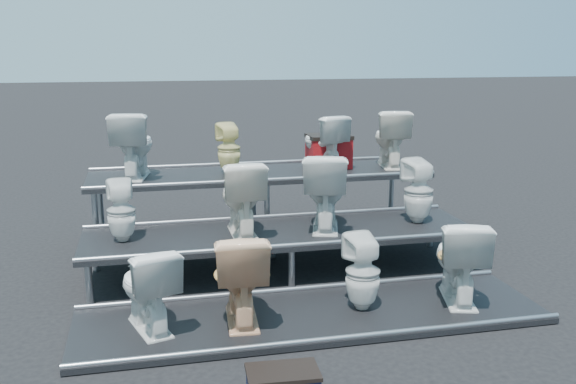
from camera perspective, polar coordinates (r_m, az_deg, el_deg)
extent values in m
plane|color=black|center=(7.08, -0.57, -7.04)|extent=(80.00, 80.00, 0.00)
cube|color=black|center=(5.89, 2.18, -10.95)|extent=(4.20, 1.20, 0.06)
cube|color=black|center=(7.00, -0.58, -5.27)|extent=(4.20, 1.20, 0.46)
cube|color=black|center=(8.17, -2.53, -1.16)|extent=(4.20, 1.20, 0.86)
imported|color=silver|center=(5.57, -12.39, -8.30)|extent=(0.60, 0.81, 0.74)
imported|color=#E5AC81|center=(5.60, -4.26, -7.43)|extent=(0.52, 0.83, 0.82)
imported|color=silver|center=(5.88, 6.65, -7.09)|extent=(0.35, 0.35, 0.70)
imported|color=silver|center=(6.23, 14.96, -5.78)|extent=(0.65, 0.88, 0.81)
imported|color=silver|center=(6.71, -14.60, -1.63)|extent=(0.31, 0.32, 0.64)
imported|color=white|center=(6.75, -4.18, -0.43)|extent=(0.45, 0.78, 0.80)
imported|color=silver|center=(6.94, 3.31, 0.13)|extent=(0.69, 0.92, 0.84)
imported|color=silver|center=(7.33, 11.53, 0.10)|extent=(0.38, 0.38, 0.72)
imported|color=silver|center=(7.89, -13.56, 4.11)|extent=(0.58, 0.85, 0.79)
imported|color=#E4D78A|center=(7.97, -5.27, 3.89)|extent=(0.33, 0.34, 0.63)
imported|color=silver|center=(8.21, 3.15, 4.45)|extent=(0.58, 0.77, 0.70)
imported|color=white|center=(8.50, 9.06, 4.76)|extent=(0.53, 0.79, 0.75)
cube|color=maroon|center=(8.37, 3.63, 3.49)|extent=(0.53, 0.43, 0.38)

